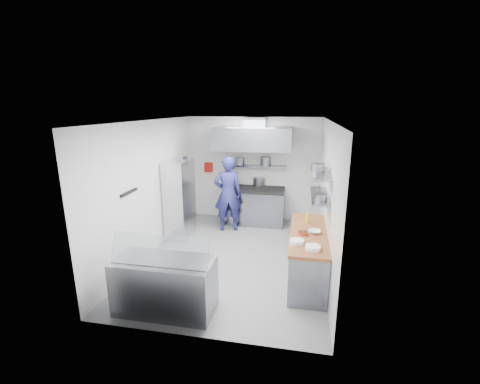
% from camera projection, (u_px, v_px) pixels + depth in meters
% --- Properties ---
extents(floor, '(5.00, 5.00, 0.00)m').
position_uv_depth(floor, '(235.00, 256.00, 6.78)').
color(floor, slate).
rests_on(floor, ground).
extents(ceiling, '(5.00, 5.00, 0.00)m').
position_uv_depth(ceiling, '(234.00, 121.00, 6.05)').
color(ceiling, silver).
rests_on(ceiling, wall_back).
extents(wall_back, '(3.60, 2.80, 0.02)m').
position_uv_depth(wall_back, '(253.00, 169.00, 8.79)').
color(wall_back, white).
rests_on(wall_back, floor).
extents(wall_front, '(3.60, 2.80, 0.02)m').
position_uv_depth(wall_front, '(194.00, 243.00, 4.04)').
color(wall_front, white).
rests_on(wall_front, floor).
extents(wall_left, '(2.80, 5.00, 0.02)m').
position_uv_depth(wall_left, '(151.00, 188.00, 6.74)').
color(wall_left, white).
rests_on(wall_left, floor).
extents(wall_right, '(2.80, 5.00, 0.02)m').
position_uv_depth(wall_right, '(327.00, 197.00, 6.09)').
color(wall_right, white).
rests_on(wall_right, floor).
extents(gas_range, '(1.60, 0.80, 0.90)m').
position_uv_depth(gas_range, '(254.00, 207.00, 8.63)').
color(gas_range, gray).
rests_on(gas_range, floor).
extents(cooktop, '(1.57, 0.78, 0.06)m').
position_uv_depth(cooktop, '(254.00, 189.00, 8.51)').
color(cooktop, black).
rests_on(cooktop, gas_range).
extents(stock_pot_left, '(0.26, 0.26, 0.20)m').
position_uv_depth(stock_pot_left, '(232.00, 184.00, 8.60)').
color(stock_pot_left, slate).
rests_on(stock_pot_left, cooktop).
extents(stock_pot_mid, '(0.32, 0.32, 0.24)m').
position_uv_depth(stock_pot_mid, '(259.00, 181.00, 8.76)').
color(stock_pot_mid, slate).
rests_on(stock_pot_mid, cooktop).
extents(over_range_shelf, '(1.60, 0.30, 0.04)m').
position_uv_depth(over_range_shelf, '(256.00, 166.00, 8.58)').
color(over_range_shelf, gray).
rests_on(over_range_shelf, wall_back).
extents(shelf_pot_a, '(0.25, 0.25, 0.18)m').
position_uv_depth(shelf_pot_a, '(240.00, 161.00, 8.76)').
color(shelf_pot_a, slate).
rests_on(shelf_pot_a, over_range_shelf).
extents(shelf_pot_b, '(0.28, 0.28, 0.22)m').
position_uv_depth(shelf_pot_b, '(266.00, 161.00, 8.58)').
color(shelf_pot_b, slate).
rests_on(shelf_pot_b, over_range_shelf).
extents(extractor_hood, '(1.90, 1.15, 0.55)m').
position_uv_depth(extractor_hood, '(254.00, 138.00, 7.99)').
color(extractor_hood, gray).
rests_on(extractor_hood, wall_back).
extents(hood_duct, '(0.55, 0.55, 0.24)m').
position_uv_depth(hood_duct, '(255.00, 122.00, 8.10)').
color(hood_duct, slate).
rests_on(hood_duct, extractor_hood).
extents(red_firebox, '(0.22, 0.10, 0.26)m').
position_uv_depth(red_firebox, '(209.00, 167.00, 8.95)').
color(red_firebox, '#AE120D').
rests_on(red_firebox, wall_back).
extents(chef, '(0.80, 0.63, 1.90)m').
position_uv_depth(chef, '(228.00, 194.00, 8.01)').
color(chef, navy).
rests_on(chef, floor).
extents(wire_rack, '(0.50, 0.90, 1.85)m').
position_uv_depth(wire_rack, '(180.00, 199.00, 7.67)').
color(wire_rack, silver).
rests_on(wire_rack, floor).
extents(rack_bin_a, '(0.16, 0.20, 0.18)m').
position_uv_depth(rack_bin_a, '(181.00, 203.00, 7.78)').
color(rack_bin_a, white).
rests_on(rack_bin_a, wire_rack).
extents(rack_bin_b, '(0.13, 0.16, 0.14)m').
position_uv_depth(rack_bin_b, '(185.00, 180.00, 7.96)').
color(rack_bin_b, yellow).
rests_on(rack_bin_b, wire_rack).
extents(rack_jar, '(0.10, 0.10, 0.18)m').
position_uv_depth(rack_jar, '(185.00, 160.00, 7.77)').
color(rack_jar, black).
rests_on(rack_jar, wire_rack).
extents(knife_strip, '(0.04, 0.55, 0.05)m').
position_uv_depth(knife_strip, '(129.00, 192.00, 5.85)').
color(knife_strip, black).
rests_on(knife_strip, wall_left).
extents(prep_counter_base, '(0.62, 2.00, 0.84)m').
position_uv_depth(prep_counter_base, '(307.00, 257.00, 5.83)').
color(prep_counter_base, gray).
rests_on(prep_counter_base, floor).
extents(prep_counter_top, '(0.65, 2.04, 0.06)m').
position_uv_depth(prep_counter_top, '(309.00, 234.00, 5.71)').
color(prep_counter_top, brown).
rests_on(prep_counter_top, prep_counter_base).
extents(plate_stack_a, '(0.24, 0.24, 0.06)m').
position_uv_depth(plate_stack_a, '(313.00, 248.00, 5.01)').
color(plate_stack_a, white).
rests_on(plate_stack_a, prep_counter_top).
extents(plate_stack_b, '(0.23, 0.23, 0.06)m').
position_uv_depth(plate_stack_b, '(297.00, 242.00, 5.24)').
color(plate_stack_b, white).
rests_on(plate_stack_b, prep_counter_top).
extents(copper_pan, '(0.16, 0.16, 0.06)m').
position_uv_depth(copper_pan, '(303.00, 233.00, 5.59)').
color(copper_pan, '#C26036').
rests_on(copper_pan, prep_counter_top).
extents(squeeze_bottle, '(0.06, 0.06, 0.18)m').
position_uv_depth(squeeze_bottle, '(307.00, 218.00, 6.17)').
color(squeeze_bottle, yellow).
rests_on(squeeze_bottle, prep_counter_top).
extents(mixing_bowl, '(0.22, 0.22, 0.05)m').
position_uv_depth(mixing_bowl, '(314.00, 232.00, 5.66)').
color(mixing_bowl, white).
rests_on(mixing_bowl, prep_counter_top).
extents(wall_shelf_lower, '(0.30, 1.30, 0.04)m').
position_uv_depth(wall_shelf_lower, '(319.00, 196.00, 5.81)').
color(wall_shelf_lower, gray).
rests_on(wall_shelf_lower, wall_right).
extents(wall_shelf_upper, '(0.30, 1.30, 0.04)m').
position_uv_depth(wall_shelf_upper, '(321.00, 173.00, 5.70)').
color(wall_shelf_upper, gray).
rests_on(wall_shelf_upper, wall_right).
extents(shelf_pot_c, '(0.20, 0.20, 0.10)m').
position_uv_depth(shelf_pot_c, '(321.00, 197.00, 5.48)').
color(shelf_pot_c, slate).
rests_on(shelf_pot_c, wall_shelf_lower).
extents(shelf_pot_d, '(0.25, 0.25, 0.14)m').
position_uv_depth(shelf_pot_d, '(318.00, 167.00, 5.74)').
color(shelf_pot_d, slate).
rests_on(shelf_pot_d, wall_shelf_upper).
extents(display_case, '(1.50, 0.70, 0.85)m').
position_uv_depth(display_case, '(165.00, 285.00, 4.89)').
color(display_case, gray).
rests_on(display_case, floor).
extents(display_glass, '(1.47, 0.19, 0.42)m').
position_uv_depth(display_glass, '(159.00, 250.00, 4.61)').
color(display_glass, silver).
rests_on(display_glass, display_case).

